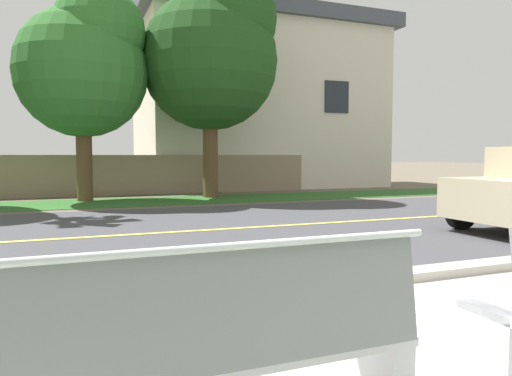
# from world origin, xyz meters

# --- Properties ---
(ground_plane) EXTENTS (140.00, 140.00, 0.00)m
(ground_plane) POSITION_xyz_m (0.00, 8.00, 0.00)
(ground_plane) COLOR #665B4C
(curb_edge) EXTENTS (44.00, 0.30, 0.11)m
(curb_edge) POSITION_xyz_m (0.00, 2.35, 0.06)
(curb_edge) COLOR #ADA89E
(curb_edge) RESTS_ON ground_plane
(street_asphalt) EXTENTS (52.00, 8.00, 0.01)m
(street_asphalt) POSITION_xyz_m (0.00, 6.50, 0.00)
(street_asphalt) COLOR #424247
(street_asphalt) RESTS_ON ground_plane
(road_centre_line) EXTENTS (48.00, 0.14, 0.01)m
(road_centre_line) POSITION_xyz_m (0.00, 6.50, 0.01)
(road_centre_line) COLOR #E0CC4C
(road_centre_line) RESTS_ON ground_plane
(far_verge_grass) EXTENTS (48.00, 2.80, 0.02)m
(far_verge_grass) POSITION_xyz_m (0.00, 12.39, 0.01)
(far_verge_grass) COLOR #2D6026
(far_verge_grass) RESTS_ON ground_plane
(bench_left) EXTENTS (1.97, 0.48, 1.01)m
(bench_left) POSITION_xyz_m (-1.31, 0.23, 0.46)
(bench_left) COLOR silver
(bench_left) RESTS_ON ground_plane
(shade_tree_left) EXTENTS (3.84, 3.84, 6.34)m
(shade_tree_left) POSITION_xyz_m (-1.50, 13.12, 4.12)
(shade_tree_left) COLOR brown
(shade_tree_left) RESTS_ON ground_plane
(shade_tree_centre) EXTENTS (4.40, 4.40, 7.26)m
(shade_tree_centre) POSITION_xyz_m (2.40, 13.00, 4.72)
(shade_tree_centre) COLOR brown
(shade_tree_centre) RESTS_ON ground_plane
(garden_wall) EXTENTS (13.00, 0.36, 1.40)m
(garden_wall) POSITION_xyz_m (0.05, 15.14, 0.70)
(garden_wall) COLOR gray
(garden_wall) RESTS_ON ground_plane
(house_across_street) EXTENTS (11.03, 6.91, 7.48)m
(house_across_street) POSITION_xyz_m (5.93, 18.34, 3.78)
(house_across_street) COLOR beige
(house_across_street) RESTS_ON ground_plane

